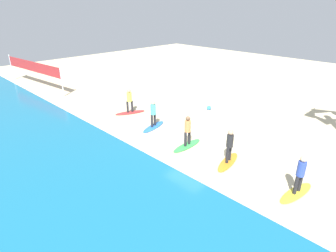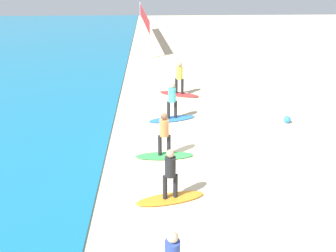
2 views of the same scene
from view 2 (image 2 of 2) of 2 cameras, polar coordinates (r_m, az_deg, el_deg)
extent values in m
plane|color=beige|center=(13.66, 2.98, -4.11)|extent=(60.00, 60.00, 0.00)
sphere|color=beige|center=(7.71, 0.71, -16.89)|extent=(0.24, 0.24, 0.24)
ellipsoid|color=orange|center=(11.26, 0.34, -11.20)|extent=(1.02, 2.17, 0.09)
cylinder|color=#232328|center=(10.97, -0.47, -9.52)|extent=(0.14, 0.14, 0.78)
cylinder|color=#232328|center=(11.04, 1.16, -9.28)|extent=(0.14, 0.14, 0.78)
cylinder|color=#262628|center=(10.61, 0.36, -6.32)|extent=(0.32, 0.32, 0.62)
sphere|color=tan|center=(10.38, 0.37, -4.32)|extent=(0.24, 0.24, 0.24)
ellipsoid|color=green|center=(13.35, -0.57, -4.63)|extent=(0.63, 2.12, 0.09)
cylinder|color=#232328|center=(13.12, -1.27, -3.02)|extent=(0.14, 0.14, 0.78)
cylinder|color=#232328|center=(13.14, 0.12, -2.98)|extent=(0.14, 0.14, 0.78)
cylinder|color=#E58C4C|center=(12.81, -0.59, -0.26)|extent=(0.32, 0.32, 0.62)
sphere|color=brown|center=(12.62, -0.60, 1.49)|extent=(0.24, 0.24, 0.24)
ellipsoid|color=blue|center=(16.15, 0.62, 1.13)|extent=(1.07, 2.17, 0.09)
cylinder|color=#232328|center=(15.93, 0.08, 2.47)|extent=(0.14, 0.14, 0.78)
cylinder|color=#232328|center=(16.01, 1.18, 2.60)|extent=(0.14, 0.14, 0.78)
cylinder|color=#4CC6D1|center=(15.70, 0.64, 4.88)|extent=(0.32, 0.32, 0.62)
sphere|color=beige|center=(15.55, 0.65, 6.36)|extent=(0.24, 0.24, 0.24)
ellipsoid|color=red|center=(18.93, 1.74, 4.99)|extent=(1.29, 2.16, 0.09)
cylinder|color=#232328|center=(18.83, 1.30, 6.28)|extent=(0.14, 0.14, 0.78)
cylinder|color=#232328|center=(18.73, 2.23, 6.17)|extent=(0.14, 0.14, 0.78)
cylinder|color=#E0E04C|center=(18.55, 1.79, 8.26)|extent=(0.32, 0.32, 0.62)
sphere|color=tan|center=(18.43, 1.81, 9.53)|extent=(0.24, 0.24, 0.24)
cylinder|color=silver|center=(25.24, -2.69, 13.24)|extent=(0.10, 0.10, 2.50)
cylinder|color=silver|center=(34.04, -4.28, 16.57)|extent=(0.10, 0.10, 2.50)
cube|color=red|center=(29.51, -3.63, 16.39)|extent=(8.95, 1.02, 0.90)
sphere|color=#338CE5|center=(16.64, 18.03, 0.97)|extent=(0.31, 0.31, 0.31)
camera|label=1|loc=(10.25, -78.37, 6.42)|focal=29.98mm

